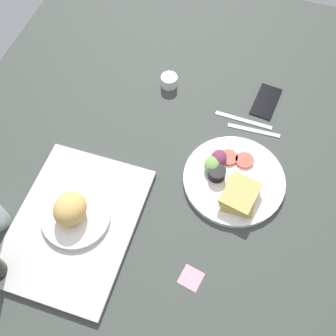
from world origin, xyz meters
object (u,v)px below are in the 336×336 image
object	(u,v)px
espresso_cup	(169,81)
sticky_note	(191,278)
serving_tray	(75,224)
fork	(254,130)
bread_plate_near	(73,212)
cell_phone	(266,101)
knife	(244,120)
plate_with_salad	(232,180)

from	to	relation	value
espresso_cup	sticky_note	bearing A→B (deg)	-157.43
serving_tray	fork	xyz separation A→B (cm)	(47.38, -41.36, -0.55)
sticky_note	bread_plate_near	bearing A→B (deg)	80.20
espresso_cup	sticky_note	world-z (taller)	espresso_cup
serving_tray	bread_plate_near	bearing A→B (deg)	17.18
bread_plate_near	cell_phone	distance (cm)	73.03
knife	fork	bearing A→B (deg)	145.34
plate_with_salad	cell_phone	bearing A→B (deg)	-6.58
cell_phone	bread_plate_near	bearing A→B (deg)	150.00
espresso_cup	sticky_note	size ratio (longest dim) A/B	1.00
plate_with_salad	serving_tray	bearing A→B (deg)	124.46
espresso_cup	fork	world-z (taller)	espresso_cup
fork	cell_phone	xyz separation A→B (cm)	(12.97, -1.47, 0.15)
serving_tray	knife	distance (cm)	62.72
knife	sticky_note	bearing A→B (deg)	90.04
espresso_cup	bread_plate_near	bearing A→B (deg)	169.80
knife	espresso_cup	bearing A→B (deg)	-12.22
knife	serving_tray	bearing A→B (deg)	55.66
espresso_cup	cell_phone	distance (cm)	33.48
sticky_note	knife	bearing A→B (deg)	-2.18
cell_phone	plate_with_salad	bearing A→B (deg)	179.92
espresso_cup	cell_phone	size ratio (longest dim) A/B	0.39
plate_with_salad	knife	bearing A→B (deg)	3.86
serving_tray	bread_plate_near	xyz separation A→B (cm)	(1.74, 0.54, 3.81)
espresso_cup	cell_phone	xyz separation A→B (cm)	(2.80, -33.32, -1.60)
bread_plate_near	fork	distance (cm)	62.11
sticky_note	plate_with_salad	bearing A→B (deg)	-6.73
bread_plate_near	sticky_note	world-z (taller)	bread_plate_near
knife	cell_phone	world-z (taller)	cell_phone
cell_phone	sticky_note	xyz separation A→B (cm)	(-64.80, 7.56, -0.34)
espresso_cup	plate_with_salad	bearing A→B (deg)	-136.30
fork	bread_plate_near	bearing A→B (deg)	45.21
knife	sticky_note	distance (cm)	54.87
serving_tray	fork	distance (cm)	62.89
serving_tray	plate_with_salad	distance (cm)	47.25
plate_with_salad	knife	world-z (taller)	plate_with_salad
fork	plate_with_salad	bearing A→B (deg)	81.11
knife	sticky_note	xyz separation A→B (cm)	(-54.83, 2.09, -0.19)
bread_plate_near	plate_with_salad	xyz separation A→B (cm)	(25.00, -39.49, -2.98)
serving_tray	sticky_note	distance (cm)	35.56
serving_tray	espresso_cup	world-z (taller)	espresso_cup
fork	cell_phone	world-z (taller)	cell_phone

